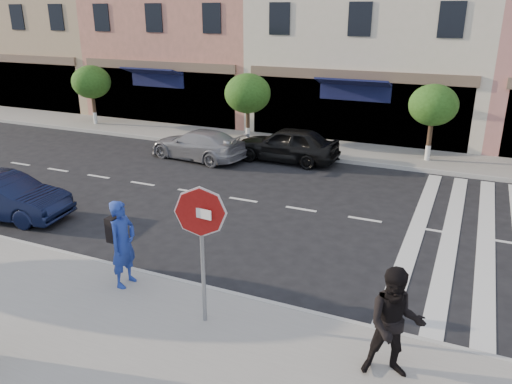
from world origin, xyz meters
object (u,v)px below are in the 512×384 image
(walker, at_px, (395,324))
(car_far_mid, at_px, (287,144))
(stop_sign, at_px, (201,227))
(photographer, at_px, (123,244))
(car_near_mid, at_px, (4,197))
(car_far_left, at_px, (198,145))

(walker, xyz_separation_m, car_far_mid, (-6.17, 11.47, -0.41))
(stop_sign, height_order, walker, stop_sign)
(stop_sign, distance_m, photographer, 2.54)
(car_near_mid, xyz_separation_m, car_far_mid, (5.55, 8.98, 0.06))
(stop_sign, bearing_deg, walker, 3.99)
(photographer, xyz_separation_m, car_far_left, (-3.87, 9.70, -0.51))
(photographer, bearing_deg, car_near_mid, 72.97)
(stop_sign, bearing_deg, car_far_mid, 108.08)
(car_far_mid, bearing_deg, car_near_mid, -31.15)
(stop_sign, bearing_deg, photographer, 172.27)
(car_near_mid, bearing_deg, stop_sign, -114.13)
(photographer, bearing_deg, car_far_left, 22.57)
(photographer, bearing_deg, walker, -94.97)
(stop_sign, bearing_deg, car_near_mid, 168.66)
(stop_sign, distance_m, car_near_mid, 8.65)
(car_far_mid, bearing_deg, stop_sign, 13.50)
(car_far_left, bearing_deg, photographer, 29.04)
(car_near_mid, distance_m, car_far_mid, 10.56)
(stop_sign, xyz_separation_m, photographer, (-2.27, 0.52, -1.02))
(walker, distance_m, car_near_mid, 11.99)
(stop_sign, height_order, car_near_mid, stop_sign)
(car_far_left, bearing_deg, car_far_mid, 115.81)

